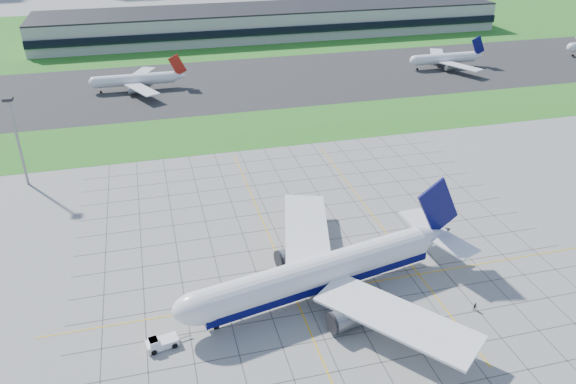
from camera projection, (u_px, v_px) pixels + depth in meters
name	position (u px, v px, depth m)	size (l,w,h in m)	color
ground	(337.00, 282.00, 119.44)	(1400.00, 1400.00, 0.00)	gray
grass_median	(253.00, 129.00, 196.14)	(700.00, 35.00, 0.04)	#2C7621
asphalt_taxiway	(227.00, 83.00, 243.02)	(700.00, 75.00, 0.04)	#383838
grass_far	(198.00, 30.00, 336.78)	(700.00, 145.00, 0.04)	#2C7621
apron_markings	(323.00, 253.00, 128.98)	(120.00, 130.00, 0.03)	#474744
terminal	(272.00, 21.00, 320.57)	(260.00, 43.00, 15.80)	#B7B7B2
light_mast	(16.00, 131.00, 151.56)	(2.50, 2.50, 25.60)	gray
airliner	(321.00, 273.00, 112.91)	(64.52, 64.71, 20.54)	white
pushback_tug	(161.00, 343.00, 101.80)	(8.51, 3.90, 2.34)	white
crew_near	(238.00, 314.00, 109.05)	(0.56, 0.37, 1.55)	black
crew_far	(475.00, 307.00, 110.83)	(0.86, 0.67, 1.78)	black
distant_jet_1	(136.00, 80.00, 232.60)	(37.61, 42.66, 14.08)	white
distant_jet_2	(445.00, 58.00, 262.15)	(35.63, 42.66, 14.08)	white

